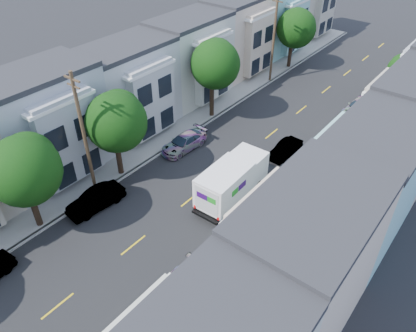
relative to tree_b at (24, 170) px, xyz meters
The scene contains 23 objects.
ground 8.55m from the tree_b, 23.87° to the left, with size 160.00×160.00×0.00m, color black.
road_slab 19.54m from the tree_b, 70.49° to the left, with size 12.00×70.00×0.02m, color black.
curb_left 18.47m from the tree_b, 89.19° to the left, with size 0.30×70.00×0.15m, color gray.
curb_right 22.22m from the tree_b, 55.23° to the left, with size 0.30×70.00×0.15m, color gray.
sidewalk_left 18.50m from the tree_b, 93.37° to the left, with size 2.60×70.00×0.15m, color gray.
sidewalk_right 22.97m from the tree_b, 52.50° to the left, with size 2.60×70.00×0.15m, color gray.
centerline 19.54m from the tree_b, 70.49° to the left, with size 0.12×70.00×0.01m, color gold.
townhouse_row_left 19.12m from the tree_b, 105.24° to the left, with size 5.00×70.00×8.50m, color #8BC7C7.
townhouse_row_right 25.43m from the tree_b, 45.55° to the left, with size 5.00×70.00×8.50m, color #8BC7C7.
tree_b is the anchor object (origin of this frame).
tree_c 7.67m from the tree_b, 90.00° to the left, with size 4.70×4.70×7.46m.
tree_d 19.93m from the tree_b, 90.00° to the left, with size 4.70×4.70×8.02m.
tree_e 35.84m from the tree_b, 90.00° to the left, with size 4.70×4.70×7.35m.
tree_far_r 36.46m from the tree_b, 68.77° to the left, with size 2.94×2.94×5.36m.
utility_pole_near 4.79m from the tree_b, 89.98° to the left, with size 1.60×0.26×10.00m.
utility_pole_far 30.79m from the tree_b, 90.00° to the left, with size 1.60×0.26×10.00m.
fedex_truck 14.27m from the tree_b, 51.43° to the left, with size 2.51×6.52×3.13m.
lead_sedan 21.00m from the tree_b, 63.87° to the left, with size 1.33×3.77×1.26m, color black.
parked_left_c 5.89m from the tree_b, 69.45° to the left, with size 1.54×4.37×1.46m, color #AAAAAA.
parked_left_d 14.46m from the tree_b, 84.16° to the left, with size 1.91×4.54×1.36m, color #5E1D05.
parked_right_b 12.08m from the tree_b, ahead, with size 2.01×4.78×1.43m, color white.
parked_right_c 23.89m from the tree_b, 61.49° to the left, with size 1.29×3.67×1.22m, color black.
parked_right_d 32.14m from the tree_b, 69.41° to the left, with size 2.01×4.79×1.44m, color black.
Camera 1 is at (15.57, -11.61, 20.65)m, focal length 35.00 mm.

